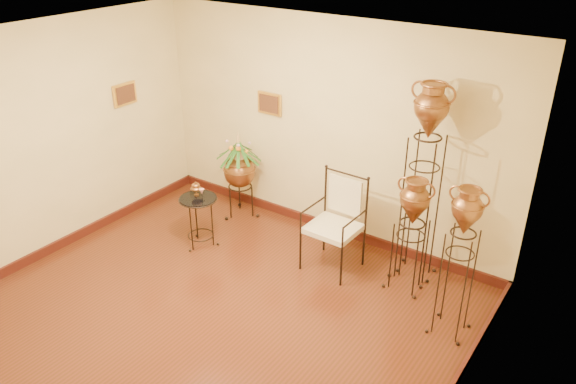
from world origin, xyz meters
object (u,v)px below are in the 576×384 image
Objects in this scene: amphora_tall at (422,183)px; armchair at (333,225)px; planter_urn at (239,168)px; side_table at (200,220)px; amphora_mid at (459,262)px.

amphora_tall is 2.02× the size of armchair.
planter_urn reaches higher than side_table.
armchair is 1.73m from side_table.
amphora_tall reaches higher than amphora_mid.
side_table is at bearing -176.20° from amphora_mid.
amphora_mid reaches higher than planter_urn.
planter_urn is at bearing 168.21° from armchair.
side_table is (-1.64, -0.52, -0.23)m from armchair.
amphora_tall is 2.80m from side_table.
amphora_mid is 1.62m from armchair.
amphora_mid is 3.25m from side_table.
amphora_tall reaches higher than planter_urn.
armchair is 1.36× the size of side_table.
planter_urn reaches higher than armchair.
armchair is (1.73, -0.40, -0.13)m from planter_urn.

